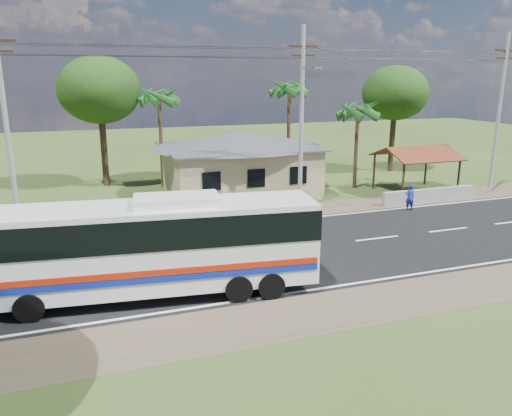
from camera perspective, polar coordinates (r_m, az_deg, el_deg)
The scene contains 14 objects.
ground at distance 24.56m, azimuth 4.76°, elevation -4.62°, with size 120.00×120.00×0.00m, color #2C4719.
road at distance 24.56m, azimuth 4.76°, elevation -4.60°, with size 120.00×16.00×0.03m.
house at distance 36.11m, azimuth -2.09°, elevation 6.09°, with size 12.40×10.00×5.00m.
waiting_shed at distance 37.59m, azimuth 17.91°, elevation 5.87°, with size 5.20×4.48×3.35m.
concrete_barrier at distance 35.16m, azimuth 19.12°, elevation 1.38°, with size 7.00×0.30×0.90m, color #9E9E99.
utility_poles at distance 30.25m, azimuth 4.65°, elevation 10.29°, with size 32.80×2.22×11.00m.
palm_near at distance 37.39m, azimuth 11.58°, elevation 10.84°, with size 2.80×2.80×6.70m.
palm_mid at distance 39.76m, azimuth 3.83°, elevation 13.43°, with size 2.80×2.80×8.20m.
palm_far at distance 37.53m, azimuth -11.04°, elevation 12.37°, with size 2.80×2.80×7.70m.
tree_behind_house at distance 39.14m, azimuth -17.46°, elevation 12.71°, with size 6.00×6.00×9.61m.
tree_behind_shed at distance 45.05m, azimuth 15.64°, elevation 12.50°, with size 5.60×5.60×9.02m.
coach_bus at distance 19.06m, azimuth -11.98°, elevation -3.67°, with size 12.78×4.14×3.90m.
motorcycle at distance 29.34m, azimuth 3.06°, elevation -0.26°, with size 0.68×1.95×1.03m, color black.
person at distance 32.39m, azimuth 17.16°, elevation 1.18°, with size 0.63×0.41×1.73m, color navy.
Camera 1 is at (-9.52, -21.09, 8.23)m, focal length 35.00 mm.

